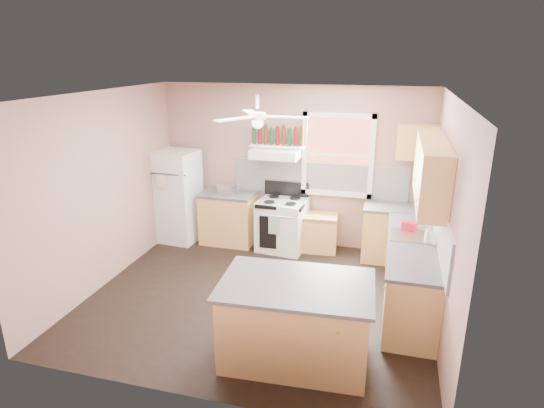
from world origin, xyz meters
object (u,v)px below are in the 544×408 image
(toaster, at_px, (227,190))
(refrigerator, at_px, (178,196))
(stove, at_px, (282,225))
(island, at_px, (296,323))
(cart, at_px, (318,233))

(toaster, bearing_deg, refrigerator, -163.20)
(stove, height_order, island, same)
(refrigerator, height_order, island, refrigerator)
(refrigerator, relative_size, stove, 1.85)
(toaster, xyz_separation_m, cart, (1.54, 0.15, -0.68))
(toaster, relative_size, island, 0.19)
(refrigerator, relative_size, island, 1.06)
(cart, bearing_deg, refrigerator, 179.49)
(stove, distance_m, cart, 0.61)
(toaster, xyz_separation_m, island, (1.78, -2.73, -0.56))
(cart, bearing_deg, toaster, -178.71)
(toaster, height_order, stove, toaster)
(refrigerator, distance_m, cart, 2.51)
(refrigerator, height_order, stove, refrigerator)
(toaster, distance_m, cart, 1.69)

